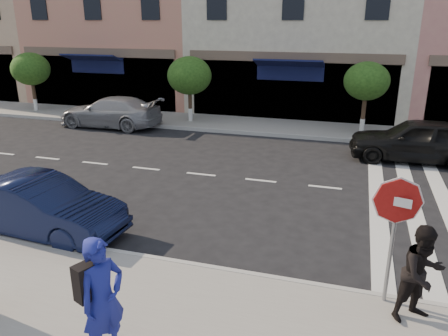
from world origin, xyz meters
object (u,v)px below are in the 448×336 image
walker (422,274)px  car_far_left (110,112)px  photographer (103,300)px  stop_sign (396,213)px  car_far_mid (417,140)px  car_near_mid (39,206)px

walker → car_far_left: 16.57m
photographer → walker: (4.41, 2.24, -0.13)m
stop_sign → car_far_left: stop_sign is taller
stop_sign → photographer: 4.76m
photographer → car_far_mid: 12.99m
walker → car_near_mid: size_ratio=0.40×
photographer → car_far_left: 15.51m
walker → car_far_mid: (0.91, 9.60, -0.20)m
photographer → walker: bearing=-40.4°
stop_sign → walker: size_ratio=1.39×
stop_sign → car_far_left: (-11.83, 10.77, -1.14)m
stop_sign → photographer: bearing=-130.8°
stop_sign → walker: 1.04m
walker → car_far_left: size_ratio=0.34×
photographer → car_near_mid: bearing=71.8°
walker → photographer: bearing=171.9°
car_near_mid → car_far_left: size_ratio=0.85×
stop_sign → walker: (0.47, -0.33, -0.87)m
car_near_mid → car_far_left: bearing=26.0°
stop_sign → car_near_mid: bearing=-169.0°
walker → car_far_left: bearing=102.9°
car_far_left → walker: bearing=49.0°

